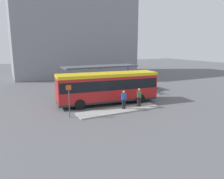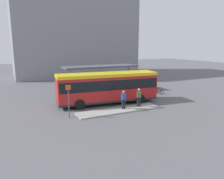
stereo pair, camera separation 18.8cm
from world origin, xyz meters
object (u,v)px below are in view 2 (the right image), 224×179
(potted_planter_far_side, at_px, (118,90))
(bicycle_green, at_px, (159,91))
(pedestrian_waiting, at_px, (139,96))
(platform_sign, at_px, (69,100))
(potted_planter_near_shelter, at_px, (126,88))
(pedestrian_companion, at_px, (124,99))
(bicycle_black, at_px, (156,90))
(city_bus, at_px, (108,86))

(potted_planter_far_side, bearing_deg, bicycle_green, -20.83)
(bicycle_green, bearing_deg, pedestrian_waiting, -49.74)
(platform_sign, bearing_deg, potted_planter_near_shelter, 34.38)
(pedestrian_waiting, height_order, pedestrian_companion, pedestrian_waiting)
(potted_planter_near_shelter, height_order, potted_planter_far_side, potted_planter_near_shelter)
(pedestrian_waiting, bearing_deg, pedestrian_companion, 116.12)
(bicycle_black, xyz_separation_m, platform_sign, (-12.71, -4.69, 1.20))
(pedestrian_waiting, relative_size, bicycle_black, 1.10)
(pedestrian_waiting, relative_size, platform_sign, 0.64)
(pedestrian_companion, bearing_deg, city_bus, 18.22)
(bicycle_green, distance_m, bicycle_black, 0.73)
(city_bus, height_order, platform_sign, city_bus)
(city_bus, height_order, bicycle_green, city_bus)
(pedestrian_companion, height_order, bicycle_green, pedestrian_companion)
(pedestrian_companion, height_order, bicycle_black, pedestrian_companion)
(city_bus, xyz_separation_m, platform_sign, (-4.86, -2.70, -0.32))
(city_bus, height_order, potted_planter_far_side, city_bus)
(bicycle_black, bearing_deg, platform_sign, 103.73)
(city_bus, bearing_deg, pedestrian_waiting, -48.11)
(potted_planter_near_shelter, relative_size, potted_planter_far_side, 1.08)
(pedestrian_waiting, bearing_deg, bicycle_black, -26.14)
(city_bus, height_order, bicycle_black, city_bus)
(city_bus, xyz_separation_m, bicycle_green, (7.78, 1.27, -1.52))
(city_bus, distance_m, platform_sign, 5.57)
(pedestrian_waiting, xyz_separation_m, potted_planter_near_shelter, (2.17, 6.34, -0.53))
(platform_sign, bearing_deg, city_bus, 29.04)
(city_bus, relative_size, potted_planter_far_side, 9.54)
(bicycle_green, relative_size, platform_sign, 0.59)
(bicycle_green, bearing_deg, potted_planter_far_side, -106.05)
(bicycle_green, distance_m, potted_planter_far_side, 5.27)
(bicycle_black, height_order, potted_planter_near_shelter, potted_planter_near_shelter)
(potted_planter_far_side, relative_size, platform_sign, 0.40)
(city_bus, relative_size, bicycle_black, 6.46)
(city_bus, xyz_separation_m, pedestrian_companion, (0.31, -2.89, -0.76))
(bicycle_green, relative_size, potted_planter_far_side, 1.49)
(bicycle_green, height_order, platform_sign, platform_sign)
(pedestrian_waiting, relative_size, pedestrian_companion, 1.03)
(city_bus, xyz_separation_m, potted_planter_far_side, (2.86, 3.14, -1.30))
(pedestrian_companion, bearing_deg, platform_sign, 99.97)
(city_bus, distance_m, pedestrian_companion, 3.00)
(pedestrian_companion, bearing_deg, bicycle_black, -45.03)
(potted_planter_near_shelter, bearing_deg, pedestrian_companion, -121.37)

